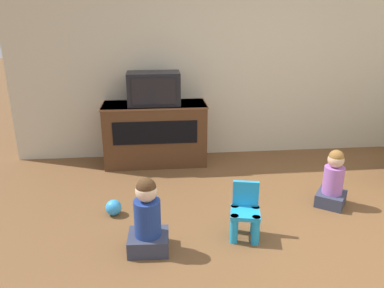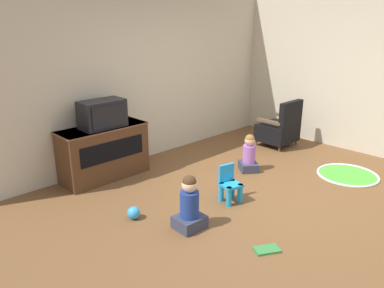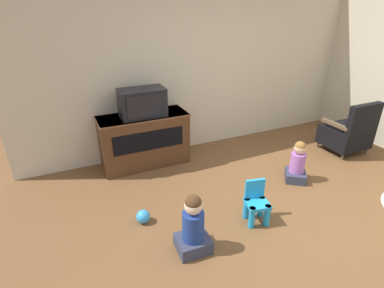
{
  "view_description": "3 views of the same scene",
  "coord_description": "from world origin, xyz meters",
  "px_view_note": "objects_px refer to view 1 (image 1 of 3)",
  "views": [
    {
      "loc": [
        -1.17,
        -2.63,
        1.86
      ],
      "look_at": [
        -0.82,
        0.72,
        0.68
      ],
      "focal_mm": 35.0,
      "sensor_mm": 36.0,
      "label": 1
    },
    {
      "loc": [
        -3.86,
        -2.69,
        2.29
      ],
      "look_at": [
        -0.64,
        0.64,
        0.73
      ],
      "focal_mm": 35.0,
      "sensor_mm": 36.0,
      "label": 2
    },
    {
      "loc": [
        -2.22,
        -2.03,
        2.27
      ],
      "look_at": [
        -0.92,
        0.81,
        0.79
      ],
      "focal_mm": 28.0,
      "sensor_mm": 36.0,
      "label": 3
    }
  ],
  "objects_px": {
    "yellow_kid_chair": "(245,215)",
    "child_watching_left": "(148,220)",
    "child_watching_center": "(333,182)",
    "television": "(154,89)",
    "toy_ball": "(114,208)",
    "tv_cabinet": "(155,133)"
  },
  "relations": [
    {
      "from": "tv_cabinet",
      "to": "yellow_kid_chair",
      "type": "xyz_separation_m",
      "value": [
        0.75,
        -1.83,
        -0.2
      ]
    },
    {
      "from": "yellow_kid_chair",
      "to": "child_watching_center",
      "type": "bearing_deg",
      "value": 37.81
    },
    {
      "from": "yellow_kid_chair",
      "to": "child_watching_left",
      "type": "xyz_separation_m",
      "value": [
        -0.84,
        -0.11,
        0.07
      ]
    },
    {
      "from": "tv_cabinet",
      "to": "yellow_kid_chair",
      "type": "bearing_deg",
      "value": -67.68
    },
    {
      "from": "toy_ball",
      "to": "child_watching_center",
      "type": "bearing_deg",
      "value": -0.46
    },
    {
      "from": "toy_ball",
      "to": "yellow_kid_chair",
      "type": "bearing_deg",
      "value": -22.82
    },
    {
      "from": "television",
      "to": "yellow_kid_chair",
      "type": "height_order",
      "value": "television"
    },
    {
      "from": "child_watching_left",
      "to": "child_watching_center",
      "type": "distance_m",
      "value": 1.95
    },
    {
      "from": "television",
      "to": "child_watching_center",
      "type": "distance_m",
      "value": 2.32
    },
    {
      "from": "television",
      "to": "child_watching_left",
      "type": "xyz_separation_m",
      "value": [
        -0.09,
        -1.9,
        -0.71
      ]
    },
    {
      "from": "yellow_kid_chair",
      "to": "child_watching_left",
      "type": "height_order",
      "value": "child_watching_left"
    },
    {
      "from": "tv_cabinet",
      "to": "child_watching_left",
      "type": "xyz_separation_m",
      "value": [
        -0.09,
        -1.94,
        -0.13
      ]
    },
    {
      "from": "tv_cabinet",
      "to": "child_watching_left",
      "type": "bearing_deg",
      "value": -92.58
    },
    {
      "from": "television",
      "to": "child_watching_left",
      "type": "height_order",
      "value": "television"
    },
    {
      "from": "child_watching_center",
      "to": "toy_ball",
      "type": "xyz_separation_m",
      "value": [
        -2.2,
        0.02,
        -0.18
      ]
    },
    {
      "from": "television",
      "to": "yellow_kid_chair",
      "type": "bearing_deg",
      "value": -67.18
    },
    {
      "from": "child_watching_left",
      "to": "child_watching_center",
      "type": "height_order",
      "value": "child_watching_left"
    },
    {
      "from": "tv_cabinet",
      "to": "child_watching_center",
      "type": "xyz_separation_m",
      "value": [
        1.77,
        -1.35,
        -0.15
      ]
    },
    {
      "from": "yellow_kid_chair",
      "to": "child_watching_left",
      "type": "distance_m",
      "value": 0.85
    },
    {
      "from": "toy_ball",
      "to": "television",
      "type": "bearing_deg",
      "value": 71.52
    },
    {
      "from": "television",
      "to": "toy_ball",
      "type": "relative_size",
      "value": 4.13
    },
    {
      "from": "child_watching_center",
      "to": "toy_ball",
      "type": "distance_m",
      "value": 2.21
    }
  ]
}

